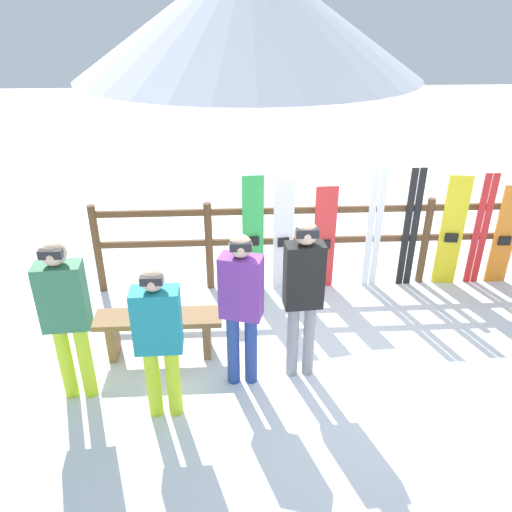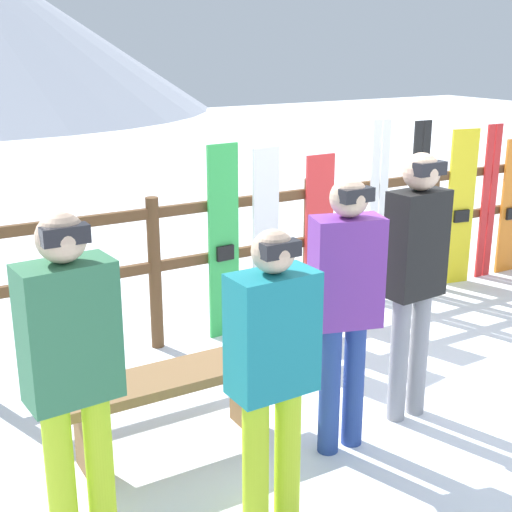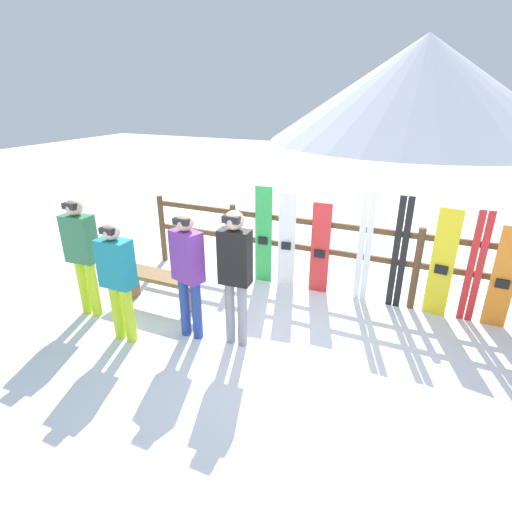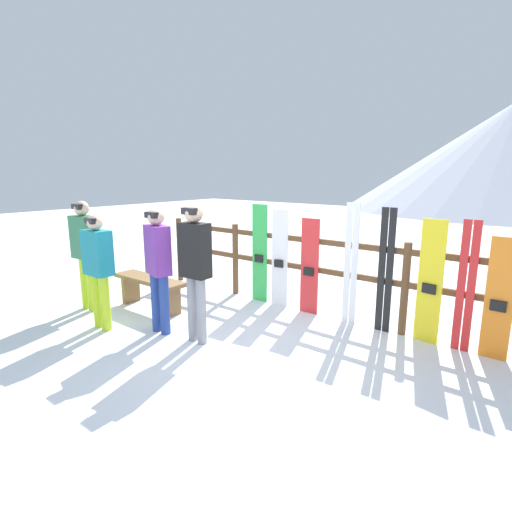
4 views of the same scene
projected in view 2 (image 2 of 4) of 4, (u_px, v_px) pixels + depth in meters
ground_plane at (439, 387)px, 5.06m from camera, size 40.00×40.00×0.00m
fence at (309, 235)px, 6.22m from camera, size 5.90×0.10×1.22m
bench at (171, 393)px, 4.19m from camera, size 1.36×0.36×0.50m
person_purple at (345, 297)px, 4.04m from camera, size 0.44×0.32×1.65m
person_teal at (272, 363)px, 3.37m from camera, size 0.42×0.23×1.55m
person_plaid_green at (72, 364)px, 3.17m from camera, size 0.43×0.26×1.68m
person_black at (415, 265)px, 4.38m from camera, size 0.38×0.23×1.73m
snowboard_green at (224, 243)px, 5.73m from camera, size 0.28×0.07×1.59m
snowboard_white at (266, 240)px, 5.93m from camera, size 0.27×0.09×1.54m
snowboard_red at (319, 237)px, 6.20m from camera, size 0.29×0.06×1.44m
ski_pair_white at (378, 213)px, 6.48m from camera, size 0.20×0.02×1.69m
ski_pair_black at (418, 209)px, 6.72m from camera, size 0.19×0.02×1.66m
snowboard_yellow at (460, 208)px, 7.01m from camera, size 0.30×0.09×1.55m
ski_pair_red at (488, 202)px, 7.20m from camera, size 0.20×0.02×1.57m
snowboard_orange at (511, 207)px, 7.39m from camera, size 0.29×0.06×1.40m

